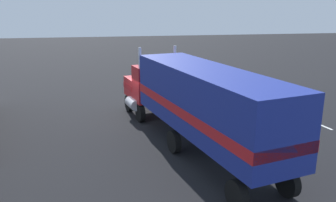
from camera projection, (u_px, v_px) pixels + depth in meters
ground_plane at (146, 117)px, 21.81m from camera, size 120.00×120.00×0.00m
lane_stripe_near at (223, 140)px, 18.14m from camera, size 4.32×1.17×0.01m
lane_stripe_mid at (242, 116)px, 21.96m from camera, size 4.30×1.27×0.01m
lane_stripe_far at (305, 118)px, 21.54m from camera, size 4.36×0.91×0.01m
semi_truck at (194, 99)px, 16.44m from camera, size 14.36×5.60×4.50m
person_bystander at (209, 107)px, 20.83m from camera, size 0.34×0.46×1.63m
motorcycle at (263, 128)px, 18.51m from camera, size 1.95×0.99×1.12m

